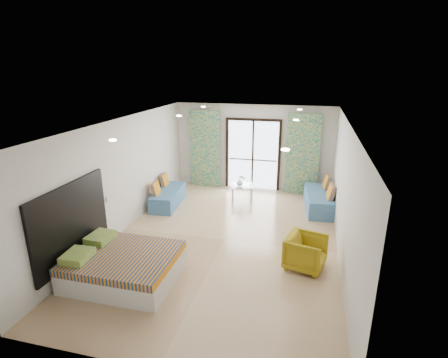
% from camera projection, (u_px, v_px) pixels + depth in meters
% --- Properties ---
extents(floor, '(5.00, 7.50, 0.01)m').
position_uv_depth(floor, '(225.00, 240.00, 8.06)').
color(floor, tan).
rests_on(floor, ground).
extents(ceiling, '(5.00, 7.50, 0.01)m').
position_uv_depth(ceiling, '(225.00, 123.00, 7.22)').
color(ceiling, silver).
rests_on(ceiling, ground).
extents(wall_back, '(5.00, 0.01, 2.70)m').
position_uv_depth(wall_back, '(253.00, 147.00, 11.10)').
color(wall_back, silver).
rests_on(wall_back, ground).
extents(wall_front, '(5.00, 0.01, 2.70)m').
position_uv_depth(wall_front, '(150.00, 283.00, 4.18)').
color(wall_front, silver).
rests_on(wall_front, ground).
extents(wall_left, '(0.01, 7.50, 2.70)m').
position_uv_depth(wall_left, '(122.00, 176.00, 8.22)').
color(wall_left, silver).
rests_on(wall_left, ground).
extents(wall_right, '(0.01, 7.50, 2.70)m').
position_uv_depth(wall_right, '(345.00, 194.00, 7.07)').
color(wall_right, silver).
rests_on(wall_right, ground).
extents(balcony_door, '(1.76, 0.08, 2.28)m').
position_uv_depth(balcony_door, '(253.00, 150.00, 11.10)').
color(balcony_door, black).
rests_on(balcony_door, floor).
extents(balcony_rail, '(1.52, 0.03, 0.04)m').
position_uv_depth(balcony_rail, '(253.00, 160.00, 11.21)').
color(balcony_rail, '#595451').
rests_on(balcony_rail, balcony_door).
extents(curtain_left, '(1.00, 0.10, 2.50)m').
position_uv_depth(curtain_left, '(205.00, 149.00, 11.32)').
color(curtain_left, beige).
rests_on(curtain_left, floor).
extents(curtain_right, '(1.00, 0.10, 2.50)m').
position_uv_depth(curtain_right, '(302.00, 155.00, 10.61)').
color(curtain_right, beige).
rests_on(curtain_right, floor).
extents(downlight_a, '(0.12, 0.12, 0.02)m').
position_uv_depth(downlight_a, '(113.00, 140.00, 5.71)').
color(downlight_a, '#FFE0B2').
rests_on(downlight_a, ceiling).
extents(downlight_b, '(0.12, 0.12, 0.02)m').
position_uv_depth(downlight_b, '(285.00, 150.00, 5.07)').
color(downlight_b, '#FFE0B2').
rests_on(downlight_b, ceiling).
extents(downlight_c, '(0.12, 0.12, 0.02)m').
position_uv_depth(downlight_c, '(179.00, 116.00, 8.48)').
color(downlight_c, '#FFE0B2').
rests_on(downlight_c, ceiling).
extents(downlight_d, '(0.12, 0.12, 0.02)m').
position_uv_depth(downlight_d, '(296.00, 120.00, 7.83)').
color(downlight_d, '#FFE0B2').
rests_on(downlight_d, ceiling).
extents(downlight_e, '(0.12, 0.12, 0.02)m').
position_uv_depth(downlight_e, '(203.00, 107.00, 10.32)').
color(downlight_e, '#FFE0B2').
rests_on(downlight_e, ceiling).
extents(downlight_f, '(0.12, 0.12, 0.02)m').
position_uv_depth(downlight_f, '(300.00, 110.00, 9.68)').
color(downlight_f, '#FFE0B2').
rests_on(downlight_f, ceiling).
extents(headboard, '(0.06, 2.10, 1.50)m').
position_uv_depth(headboard, '(72.00, 222.00, 6.50)').
color(headboard, black).
rests_on(headboard, floor).
extents(switch_plate, '(0.02, 0.10, 0.10)m').
position_uv_depth(switch_plate, '(108.00, 199.00, 7.65)').
color(switch_plate, silver).
rests_on(switch_plate, wall_left).
extents(bed, '(1.92, 1.57, 0.66)m').
position_uv_depth(bed, '(123.00, 266.00, 6.51)').
color(bed, silver).
rests_on(bed, floor).
extents(daybed_left, '(0.78, 1.67, 0.80)m').
position_uv_depth(daybed_left, '(168.00, 196.00, 10.04)').
color(daybed_left, '#3F6997').
rests_on(daybed_left, floor).
extents(daybed_right, '(0.85, 1.82, 0.87)m').
position_uv_depth(daybed_right, '(319.00, 200.00, 9.72)').
color(daybed_right, '#3F6997').
rests_on(daybed_right, floor).
extents(coffee_table, '(0.77, 0.77, 0.74)m').
position_uv_depth(coffee_table, '(242.00, 187.00, 10.46)').
color(coffee_table, silver).
rests_on(coffee_table, floor).
extents(vase, '(0.24, 0.24, 0.19)m').
position_uv_depth(vase, '(240.00, 182.00, 10.39)').
color(vase, white).
rests_on(vase, coffee_table).
extents(armchair, '(0.83, 0.86, 0.74)m').
position_uv_depth(armchair, '(306.00, 251.00, 6.85)').
color(armchair, '#A18714').
rests_on(armchair, floor).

